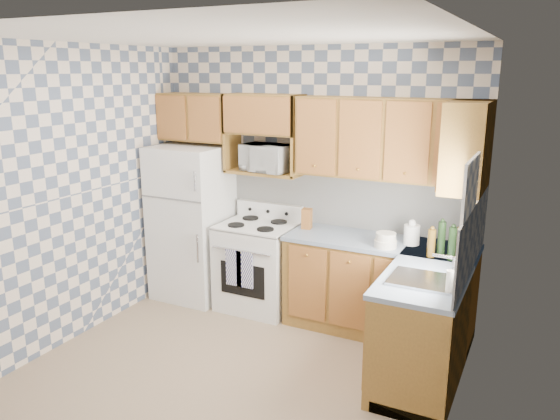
# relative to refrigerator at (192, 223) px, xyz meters

# --- Properties ---
(floor) EXTENTS (3.40, 3.40, 0.00)m
(floor) POSITION_rel_refrigerator_xyz_m (1.27, -1.25, -0.84)
(floor) COLOR #887258
(floor) RESTS_ON ground
(back_wall) EXTENTS (3.40, 0.02, 2.70)m
(back_wall) POSITION_rel_refrigerator_xyz_m (1.27, 0.35, 0.51)
(back_wall) COLOR slate
(back_wall) RESTS_ON ground
(right_wall) EXTENTS (0.02, 3.20, 2.70)m
(right_wall) POSITION_rel_refrigerator_xyz_m (2.97, -1.25, 0.51)
(right_wall) COLOR slate
(right_wall) RESTS_ON ground
(backsplash_back) EXTENTS (2.60, 0.02, 0.56)m
(backsplash_back) POSITION_rel_refrigerator_xyz_m (1.68, 0.34, 0.36)
(backsplash_back) COLOR silver
(backsplash_back) RESTS_ON back_wall
(backsplash_right) EXTENTS (0.02, 1.60, 0.56)m
(backsplash_right) POSITION_rel_refrigerator_xyz_m (2.96, -0.45, 0.36)
(backsplash_right) COLOR silver
(backsplash_right) RESTS_ON right_wall
(refrigerator) EXTENTS (0.75, 0.70, 1.68)m
(refrigerator) POSITION_rel_refrigerator_xyz_m (0.00, 0.00, 0.00)
(refrigerator) COLOR silver
(refrigerator) RESTS_ON floor
(stove_body) EXTENTS (0.76, 0.65, 0.90)m
(stove_body) POSITION_rel_refrigerator_xyz_m (0.80, 0.03, -0.39)
(stove_body) COLOR silver
(stove_body) RESTS_ON floor
(cooktop) EXTENTS (0.76, 0.65, 0.02)m
(cooktop) POSITION_rel_refrigerator_xyz_m (0.80, 0.03, 0.07)
(cooktop) COLOR silver
(cooktop) RESTS_ON stove_body
(backguard) EXTENTS (0.76, 0.08, 0.17)m
(backguard) POSITION_rel_refrigerator_xyz_m (0.80, 0.30, 0.16)
(backguard) COLOR silver
(backguard) RESTS_ON cooktop
(dish_towel_left) EXTENTS (0.18, 0.02, 0.38)m
(dish_towel_left) POSITION_rel_refrigerator_xyz_m (0.72, -0.32, -0.30)
(dish_towel_left) COLOR navy
(dish_towel_left) RESTS_ON stove_body
(dish_towel_right) EXTENTS (0.18, 0.02, 0.38)m
(dish_towel_right) POSITION_rel_refrigerator_xyz_m (0.84, -0.32, -0.30)
(dish_towel_right) COLOR navy
(dish_towel_right) RESTS_ON stove_body
(base_cabinets_back) EXTENTS (1.75, 0.60, 0.88)m
(base_cabinets_back) POSITION_rel_refrigerator_xyz_m (2.10, 0.05, -0.40)
(base_cabinets_back) COLOR brown
(base_cabinets_back) RESTS_ON floor
(base_cabinets_right) EXTENTS (0.60, 1.60, 0.88)m
(base_cabinets_right) POSITION_rel_refrigerator_xyz_m (2.67, -0.45, -0.40)
(base_cabinets_right) COLOR brown
(base_cabinets_right) RESTS_ON floor
(countertop_back) EXTENTS (1.77, 0.63, 0.04)m
(countertop_back) POSITION_rel_refrigerator_xyz_m (2.10, 0.05, 0.06)
(countertop_back) COLOR slate
(countertop_back) RESTS_ON base_cabinets_back
(countertop_right) EXTENTS (0.63, 1.60, 0.04)m
(countertop_right) POSITION_rel_refrigerator_xyz_m (2.67, -0.45, 0.06)
(countertop_right) COLOR slate
(countertop_right) RESTS_ON base_cabinets_right
(upper_cabinets_back) EXTENTS (1.75, 0.33, 0.74)m
(upper_cabinets_back) POSITION_rel_refrigerator_xyz_m (2.10, 0.19, 1.01)
(upper_cabinets_back) COLOR brown
(upper_cabinets_back) RESTS_ON back_wall
(upper_cabinets_fridge) EXTENTS (0.82, 0.33, 0.50)m
(upper_cabinets_fridge) POSITION_rel_refrigerator_xyz_m (-0.02, 0.19, 1.13)
(upper_cabinets_fridge) COLOR brown
(upper_cabinets_fridge) RESTS_ON back_wall
(upper_cabinets_right) EXTENTS (0.33, 0.70, 0.74)m
(upper_cabinets_right) POSITION_rel_refrigerator_xyz_m (2.81, 0.00, 1.01)
(upper_cabinets_right) COLOR brown
(upper_cabinets_right) RESTS_ON right_wall
(microwave_shelf) EXTENTS (0.80, 0.33, 0.03)m
(microwave_shelf) POSITION_rel_refrigerator_xyz_m (0.80, 0.19, 0.60)
(microwave_shelf) COLOR brown
(microwave_shelf) RESTS_ON back_wall
(microwave) EXTENTS (0.54, 0.40, 0.28)m
(microwave) POSITION_rel_refrigerator_xyz_m (0.84, 0.18, 0.75)
(microwave) COLOR silver
(microwave) RESTS_ON microwave_shelf
(sink) EXTENTS (0.48, 0.40, 0.03)m
(sink) POSITION_rel_refrigerator_xyz_m (2.67, -0.80, 0.09)
(sink) COLOR #B7B7BC
(sink) RESTS_ON countertop_right
(window) EXTENTS (0.02, 0.66, 0.86)m
(window) POSITION_rel_refrigerator_xyz_m (2.96, -0.80, 0.61)
(window) COLOR silver
(window) RESTS_ON right_wall
(bottle_0) EXTENTS (0.07, 0.07, 0.30)m
(bottle_0) POSITION_rel_refrigerator_xyz_m (2.68, -0.15, 0.23)
(bottle_0) COLOR black
(bottle_0) RESTS_ON countertop_back
(bottle_1) EXTENTS (0.07, 0.07, 0.28)m
(bottle_1) POSITION_rel_refrigerator_xyz_m (2.78, -0.21, 0.22)
(bottle_1) COLOR black
(bottle_1) RESTS_ON countertop_back
(bottle_2) EXTENTS (0.07, 0.07, 0.26)m
(bottle_2) POSITION_rel_refrigerator_xyz_m (2.83, -0.11, 0.21)
(bottle_2) COLOR #50370F
(bottle_2) RESTS_ON countertop_back
(bottle_3) EXTENTS (0.07, 0.07, 0.24)m
(bottle_3) POSITION_rel_refrigerator_xyz_m (2.61, -0.21, 0.20)
(bottle_3) COLOR #50370F
(bottle_3) RESTS_ON countertop_back
(knife_block) EXTENTS (0.11, 0.11, 0.21)m
(knife_block) POSITION_rel_refrigerator_xyz_m (1.32, 0.10, 0.18)
(knife_block) COLOR brown
(knife_block) RESTS_ON countertop_back
(electric_kettle) EXTENTS (0.14, 0.14, 0.18)m
(electric_kettle) POSITION_rel_refrigerator_xyz_m (2.38, 0.06, 0.17)
(electric_kettle) COLOR silver
(electric_kettle) RESTS_ON countertop_back
(food_containers) EXTENTS (0.20, 0.20, 0.13)m
(food_containers) POSITION_rel_refrigerator_xyz_m (2.20, -0.13, 0.15)
(food_containers) COLOR beige
(food_containers) RESTS_ON countertop_back
(soap_bottle) EXTENTS (0.06, 0.06, 0.17)m
(soap_bottle) POSITION_rel_refrigerator_xyz_m (2.89, -0.94, 0.17)
(soap_bottle) COLOR beige
(soap_bottle) RESTS_ON countertop_right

